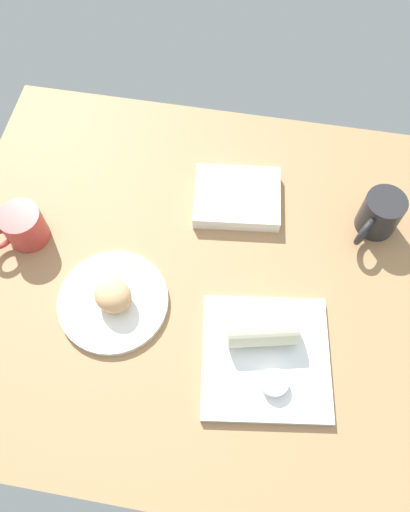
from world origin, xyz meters
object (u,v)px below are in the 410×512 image
(scone_pastry, at_px, (113,296))
(second_mug, at_px, (379,214))
(square_plate, at_px, (265,358))
(sauce_cup, at_px, (274,383))
(round_plate, at_px, (113,301))
(breakfast_wrap, at_px, (262,329))
(book_stack, at_px, (237,197))
(coffee_mug, at_px, (22,227))

(scone_pastry, distance_m, second_mug, 0.58)
(square_plate, height_order, sauce_cup, sauce_cup)
(round_plate, height_order, breakfast_wrap, breakfast_wrap)
(breakfast_wrap, relative_size, book_stack, 0.64)
(square_plate, height_order, breakfast_wrap, breakfast_wrap)
(sauce_cup, bearing_deg, book_stack, -72.57)
(scone_pastry, distance_m, book_stack, 0.35)
(breakfast_wrap, bearing_deg, square_plate, -171.32)
(breakfast_wrap, bearing_deg, second_mug, -48.96)
(sauce_cup, relative_size, coffee_mug, 0.45)
(scone_pastry, distance_m, coffee_mug, 0.26)
(breakfast_wrap, bearing_deg, sauce_cup, -171.32)
(book_stack, bearing_deg, coffee_mug, 21.11)
(round_plate, bearing_deg, scone_pastry, 159.81)
(coffee_mug, bearing_deg, book_stack, -158.89)
(sauce_cup, bearing_deg, scone_pastry, -18.67)
(book_stack, distance_m, coffee_mug, 0.46)
(square_plate, relative_size, breakfast_wrap, 1.84)
(sauce_cup, xyz_separation_m, book_stack, (0.12, -0.40, -0.01))
(second_mug, bearing_deg, square_plate, 59.32)
(scone_pastry, xyz_separation_m, book_stack, (-0.20, -0.29, -0.03))
(breakfast_wrap, distance_m, coffee_mug, 0.54)
(square_plate, distance_m, breakfast_wrap, 0.06)
(round_plate, distance_m, coffee_mug, 0.25)
(second_mug, bearing_deg, book_stack, -2.49)
(breakfast_wrap, xyz_separation_m, second_mug, (-0.21, -0.29, 0.00))
(round_plate, distance_m, second_mug, 0.58)
(square_plate, bearing_deg, book_stack, -73.19)
(round_plate, relative_size, breakfast_wrap, 1.70)
(second_mug, bearing_deg, scone_pastry, 28.24)
(breakfast_wrap, height_order, book_stack, breakfast_wrap)
(scone_pastry, relative_size, sauce_cup, 1.50)
(scone_pastry, height_order, square_plate, scone_pastry)
(sauce_cup, distance_m, second_mug, 0.42)
(round_plate, bearing_deg, book_stack, -126.68)
(breakfast_wrap, xyz_separation_m, book_stack, (0.09, -0.31, -0.03))
(book_stack, relative_size, coffee_mug, 1.81)
(scone_pastry, relative_size, second_mug, 0.61)
(sauce_cup, xyz_separation_m, breakfast_wrap, (0.04, -0.09, 0.02))
(round_plate, bearing_deg, square_plate, 168.71)
(coffee_mug, height_order, second_mug, second_mug)
(book_stack, relative_size, second_mug, 1.64)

